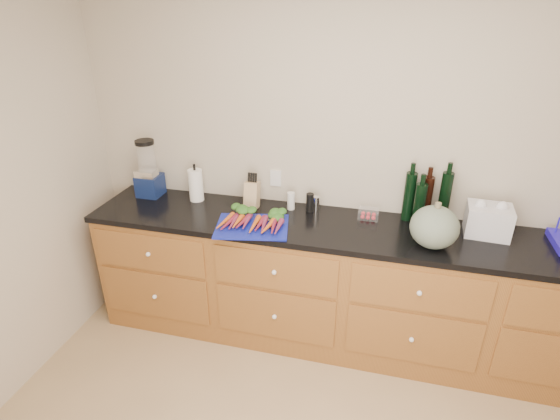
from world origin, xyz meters
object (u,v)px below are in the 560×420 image
(cutting_board, at_px, (252,226))
(squash, at_px, (434,227))
(paper_towel, at_px, (196,185))
(tomato_box, at_px, (368,214))
(carrots, at_px, (254,220))
(blender_appliance, at_px, (148,172))
(knife_block, at_px, (252,195))

(cutting_board, xyz_separation_m, squash, (1.14, 0.04, 0.12))
(paper_towel, relative_size, tomato_box, 1.75)
(carrots, height_order, blender_appliance, blender_appliance)
(tomato_box, bearing_deg, paper_towel, -179.55)
(squash, bearing_deg, cutting_board, -178.10)
(carrots, bearing_deg, tomato_box, 21.54)
(squash, bearing_deg, blender_appliance, 172.25)
(cutting_board, height_order, squash, squash)
(carrots, distance_m, tomato_box, 0.79)
(carrots, bearing_deg, squash, -0.08)
(blender_appliance, height_order, paper_towel, blender_appliance)
(blender_appliance, bearing_deg, carrots, -16.86)
(carrots, bearing_deg, cutting_board, -90.00)
(squash, bearing_deg, paper_towel, 170.44)
(squash, bearing_deg, carrots, 179.92)
(squash, xyz_separation_m, tomato_box, (-0.40, 0.29, -0.10))
(carrots, xyz_separation_m, paper_towel, (-0.54, 0.28, 0.08))
(squash, height_order, blender_appliance, blender_appliance)
(tomato_box, bearing_deg, knife_block, -177.93)
(carrots, bearing_deg, blender_appliance, 163.14)
(squash, xyz_separation_m, paper_towel, (-1.68, 0.28, -0.01))
(paper_towel, height_order, knife_block, paper_towel)
(knife_block, relative_size, tomato_box, 1.40)
(carrots, xyz_separation_m, knife_block, (-0.09, 0.26, 0.06))
(carrots, xyz_separation_m, blender_appliance, (-0.92, 0.28, 0.15))
(cutting_board, relative_size, carrots, 1.16)
(cutting_board, xyz_separation_m, carrots, (0.00, 0.04, 0.03))
(carrots, xyz_separation_m, tomato_box, (0.74, 0.29, -0.00))
(blender_appliance, relative_size, knife_block, 2.27)
(carrots, relative_size, knife_block, 2.12)
(blender_appliance, distance_m, knife_block, 0.83)
(blender_appliance, xyz_separation_m, knife_block, (0.82, -0.02, -0.09))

